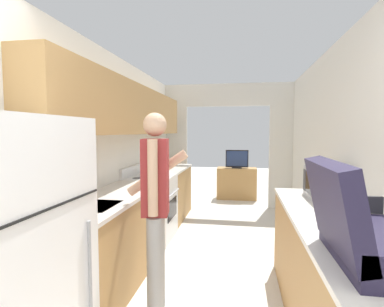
% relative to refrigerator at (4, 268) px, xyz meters
% --- Properties ---
extents(wall_left, '(0.38, 7.66, 2.50)m').
position_rel_refrigerator_xyz_m(wall_left, '(-0.29, 1.87, 0.67)').
color(wall_left, silver).
rests_on(wall_left, ground_plane).
extents(wall_right, '(0.06, 7.66, 2.50)m').
position_rel_refrigerator_xyz_m(wall_right, '(2.26, 1.49, 0.44)').
color(wall_right, silver).
rests_on(wall_right, ground_plane).
extents(wall_far_with_doorway, '(2.97, 0.06, 2.50)m').
position_rel_refrigerator_xyz_m(wall_far_with_doorway, '(0.95, 4.76, 0.63)').
color(wall_far_with_doorway, silver).
rests_on(wall_far_with_doorway, ground_plane).
extents(counter_left, '(0.62, 4.00, 0.90)m').
position_rel_refrigerator_xyz_m(counter_left, '(-0.04, 2.35, -0.36)').
color(counter_left, '#B2844C').
rests_on(counter_left, ground_plane).
extents(counter_right, '(0.62, 2.37, 0.90)m').
position_rel_refrigerator_xyz_m(counter_right, '(1.93, 0.91, -0.36)').
color(counter_right, '#B2844C').
rests_on(counter_right, ground_plane).
extents(refrigerator, '(0.70, 0.82, 1.62)m').
position_rel_refrigerator_xyz_m(refrigerator, '(0.00, 0.00, 0.00)').
color(refrigerator, white).
rests_on(refrigerator, ground_plane).
extents(range_oven, '(0.66, 0.76, 1.04)m').
position_rel_refrigerator_xyz_m(range_oven, '(-0.03, 2.69, -0.35)').
color(range_oven, white).
rests_on(range_oven, ground_plane).
extents(person, '(0.55, 0.41, 1.69)m').
position_rel_refrigerator_xyz_m(person, '(0.55, 1.01, 0.10)').
color(person, '#9E9E9E').
rests_on(person, ground_plane).
extents(suitcase, '(0.53, 0.67, 0.50)m').
position_rel_refrigerator_xyz_m(suitcase, '(1.85, 0.17, 0.24)').
color(suitcase, '#231E38').
rests_on(suitcase, counter_right).
extents(microwave, '(0.33, 0.52, 0.30)m').
position_rel_refrigerator_xyz_m(microwave, '(2.05, 1.61, 0.24)').
color(microwave, '#B7B7BC').
rests_on(microwave, counter_right).
extents(tv_cabinet, '(0.89, 0.42, 0.71)m').
position_rel_refrigerator_xyz_m(tv_cabinet, '(1.14, 5.51, -0.46)').
color(tv_cabinet, '#B2844C').
rests_on(tv_cabinet, ground_plane).
extents(television, '(0.51, 0.16, 0.41)m').
position_rel_refrigerator_xyz_m(television, '(1.14, 5.47, 0.10)').
color(television, black).
rests_on(television, tv_cabinet).
extents(knife, '(0.08, 0.31, 0.02)m').
position_rel_refrigerator_xyz_m(knife, '(-0.09, 3.27, 0.10)').
color(knife, '#B7B7BC').
rests_on(knife, counter_left).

